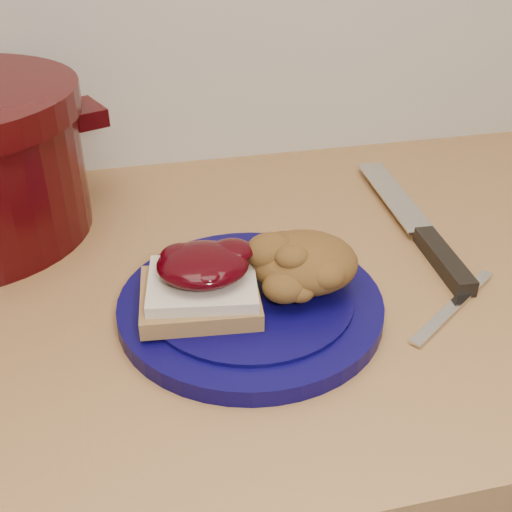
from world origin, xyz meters
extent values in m
cylinder|color=#07043D|center=(0.01, 1.43, 0.91)|extent=(0.30, 0.30, 0.02)
cube|color=olive|center=(-0.03, 1.43, 0.93)|extent=(0.11, 0.10, 0.02)
cube|color=beige|center=(-0.03, 1.43, 0.94)|extent=(0.11, 0.10, 0.01)
ellipsoid|color=black|center=(-0.03, 1.43, 0.96)|extent=(0.10, 0.09, 0.02)
ellipsoid|color=brown|center=(0.07, 1.44, 0.95)|extent=(0.12, 0.11, 0.05)
cube|color=black|center=(0.23, 1.46, 0.91)|extent=(0.03, 0.12, 0.02)
cube|color=silver|center=(0.24, 1.62, 0.91)|extent=(0.04, 0.19, 0.00)
cube|color=silver|center=(0.21, 1.40, 0.90)|extent=(0.13, 0.10, 0.00)
cube|color=#320506|center=(-0.12, 1.71, 1.01)|extent=(0.06, 0.07, 0.02)
camera|label=1|loc=(-0.09, 0.96, 1.27)|focal=45.00mm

